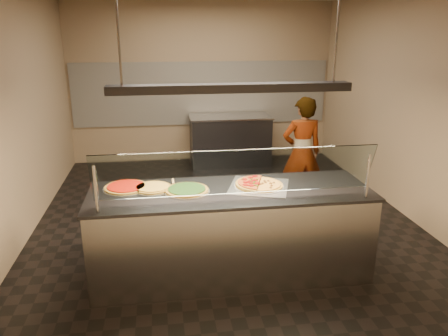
{
  "coord_description": "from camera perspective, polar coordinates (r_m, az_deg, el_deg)",
  "views": [
    {
      "loc": [
        -0.81,
        -5.44,
        2.47
      ],
      "look_at": [
        -0.15,
        -0.92,
        1.02
      ],
      "focal_mm": 35.0,
      "sensor_mm": 36.0,
      "label": 1
    }
  ],
  "objects": [
    {
      "name": "pizza_spatula",
      "position": [
        4.54,
        -6.18,
        -1.93
      ],
      "size": [
        0.17,
        0.23,
        0.02
      ],
      "color": "#B7B7BC",
      "rests_on": "pizza_spinach"
    },
    {
      "name": "pizza_spinach",
      "position": [
        4.37,
        -4.88,
        -2.85
      ],
      "size": [
        0.46,
        0.46,
        0.03
      ],
      "color": "silver",
      "rests_on": "serving_counter"
    },
    {
      "name": "lamp_rod_left",
      "position": [
        4.08,
        -13.71,
        17.49
      ],
      "size": [
        0.02,
        0.02,
        1.01
      ],
      "primitive_type": "cylinder",
      "color": "#B7B7BC",
      "rests_on": "ceiling"
    },
    {
      "name": "wall_right",
      "position": [
        6.45,
        23.02,
        7.57
      ],
      "size": [
        0.02,
        6.0,
        3.0
      ],
      "primitive_type": "cube",
      "color": "#8F7A5C",
      "rests_on": "ground"
    },
    {
      "name": "tile_band",
      "position": [
        8.54,
        -2.85,
        9.71
      ],
      "size": [
        4.9,
        0.02,
        1.2
      ],
      "primitive_type": "cube",
      "color": "silver",
      "rests_on": "wall_back"
    },
    {
      "name": "pizza_cheese",
      "position": [
        4.49,
        -9.29,
        -2.52
      ],
      "size": [
        0.41,
        0.41,
        0.03
      ],
      "color": "silver",
      "rests_on": "serving_counter"
    },
    {
      "name": "wall_back",
      "position": [
        8.54,
        -2.89,
        11.07
      ],
      "size": [
        5.0,
        0.02,
        3.0
      ],
      "primitive_type": "cube",
      "color": "#8F7A5C",
      "rests_on": "ground"
    },
    {
      "name": "perforated_tray",
      "position": [
        4.5,
        4.56,
        -2.35
      ],
      "size": [
        0.74,
        0.74,
        0.01
      ],
      "color": "silver",
      "rests_on": "serving_counter"
    },
    {
      "name": "sneeze_guard",
      "position": [
        3.98,
        1.69,
        -0.62
      ],
      "size": [
        2.6,
        0.18,
        0.54
      ],
      "color": "#B7B7BC",
      "rests_on": "serving_counter"
    },
    {
      "name": "heat_lamp_housing",
      "position": [
        4.15,
        0.95,
        10.41
      ],
      "size": [
        2.3,
        0.18,
        0.08
      ],
      "primitive_type": "cube",
      "color": "#2F2F33",
      "rests_on": "ceiling"
    },
    {
      "name": "wall_front",
      "position": [
        2.74,
        9.54,
        -3.4
      ],
      "size": [
        5.0,
        0.02,
        3.0
      ],
      "primitive_type": "cube",
      "color": "#8F7A5C",
      "rests_on": "ground"
    },
    {
      "name": "lamp_rod_right",
      "position": [
        4.39,
        14.61,
        17.4
      ],
      "size": [
        0.02,
        0.02,
        1.01
      ],
      "primitive_type": "cylinder",
      "color": "#B7B7BC",
      "rests_on": "ceiling"
    },
    {
      "name": "prep_table",
      "position": [
        8.33,
        0.78,
        3.7
      ],
      "size": [
        1.52,
        0.74,
        0.93
      ],
      "color": "#2F2F33",
      "rests_on": "ground"
    },
    {
      "name": "wall_left",
      "position": [
        5.78,
        -25.45,
        6.24
      ],
      "size": [
        0.02,
        6.0,
        3.0
      ],
      "primitive_type": "cube",
      "color": "#8F7A5C",
      "rests_on": "ground"
    },
    {
      "name": "ground",
      "position": [
        6.03,
        0.15,
        -6.67
      ],
      "size": [
        5.0,
        6.0,
        0.02
      ],
      "primitive_type": "cube",
      "color": "black",
      "rests_on": "ground"
    },
    {
      "name": "half_pizza_pepperoni",
      "position": [
        4.47,
        3.11,
        -2.09
      ],
      "size": [
        0.39,
        0.53,
        0.05
      ],
      "color": "olive",
      "rests_on": "perforated_tray"
    },
    {
      "name": "pizza_tomato",
      "position": [
        4.55,
        -12.66,
        -2.41
      ],
      "size": [
        0.47,
        0.47,
        0.03
      ],
      "color": "silver",
      "rests_on": "serving_counter"
    },
    {
      "name": "half_pizza_sausage",
      "position": [
        4.52,
        6.03,
        -2.04
      ],
      "size": [
        0.39,
        0.53,
        0.04
      ],
      "color": "olive",
      "rests_on": "perforated_tray"
    },
    {
      "name": "serving_counter",
      "position": [
        4.58,
        0.86,
        -8.35
      ],
      "size": [
        2.84,
        0.94,
        0.93
      ],
      "color": "#B7B7BC",
      "rests_on": "ground"
    },
    {
      "name": "worker",
      "position": [
        6.33,
        10.12,
        2.02
      ],
      "size": [
        0.6,
        0.41,
        1.6
      ],
      "primitive_type": "imported",
      "rotation": [
        0.0,
        0.0,
        3.19
      ],
      "color": "#42404A",
      "rests_on": "ground"
    }
  ]
}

